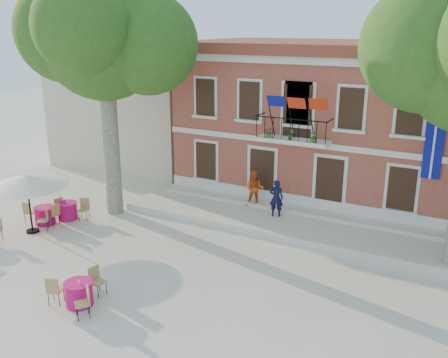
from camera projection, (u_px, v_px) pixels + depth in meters
ground at (186, 255)px, 18.77m from camera, size 90.00×90.00×0.00m
main_building at (325, 118)px, 25.14m from camera, size 13.50×9.59×7.50m
neighbor_west at (151, 108)px, 31.35m from camera, size 9.40×9.40×6.40m
terrace at (280, 221)px, 21.52m from camera, size 14.00×3.40×0.30m
plane_tree_west at (103, 39)px, 20.73m from camera, size 5.34×5.34×10.48m
patio_umbrella at (27, 181)px, 20.17m from camera, size 3.35×3.35×2.49m
pedestrian_navy at (276, 198)px, 21.50m from camera, size 0.68×0.54×1.64m
pedestrian_orange at (255, 189)px, 22.59m from camera, size 0.98×0.85×1.72m
cafe_table_0 at (45, 214)px, 21.55m from camera, size 1.77×1.84×0.95m
cafe_table_1 at (79, 292)px, 15.31m from camera, size 1.85×1.75×0.95m
cafe_table_3 at (67, 210)px, 22.08m from camera, size 1.86×1.71×0.95m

